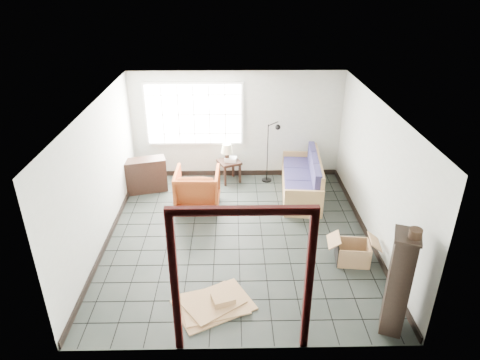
{
  "coord_description": "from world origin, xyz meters",
  "views": [
    {
      "loc": [
        -0.1,
        -6.96,
        4.66
      ],
      "look_at": [
        0.03,
        0.3,
        1.06
      ],
      "focal_mm": 32.0,
      "sensor_mm": 36.0,
      "label": 1
    }
  ],
  "objects_px": {
    "futon_sofa": "(304,181)",
    "tall_shelf": "(399,283)",
    "armchair": "(197,187)",
    "side_table": "(229,164)"
  },
  "relations": [
    {
      "from": "futon_sofa",
      "to": "armchair",
      "type": "xyz_separation_m",
      "value": [
        -2.37,
        -0.49,
        0.14
      ]
    },
    {
      "from": "side_table",
      "to": "armchair",
      "type": "bearing_deg",
      "value": -118.74
    },
    {
      "from": "armchair",
      "to": "futon_sofa",
      "type": "bearing_deg",
      "value": -166.82
    },
    {
      "from": "futon_sofa",
      "to": "tall_shelf",
      "type": "height_order",
      "value": "tall_shelf"
    },
    {
      "from": "armchair",
      "to": "side_table",
      "type": "distance_m",
      "value": 1.4
    },
    {
      "from": "side_table",
      "to": "futon_sofa",
      "type": "bearing_deg",
      "value": -23.48
    },
    {
      "from": "side_table",
      "to": "tall_shelf",
      "type": "height_order",
      "value": "tall_shelf"
    },
    {
      "from": "futon_sofa",
      "to": "side_table",
      "type": "xyz_separation_m",
      "value": [
        -1.7,
        0.74,
        0.1
      ]
    },
    {
      "from": "futon_sofa",
      "to": "tall_shelf",
      "type": "bearing_deg",
      "value": -75.83
    },
    {
      "from": "futon_sofa",
      "to": "armchair",
      "type": "distance_m",
      "value": 2.42
    }
  ]
}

